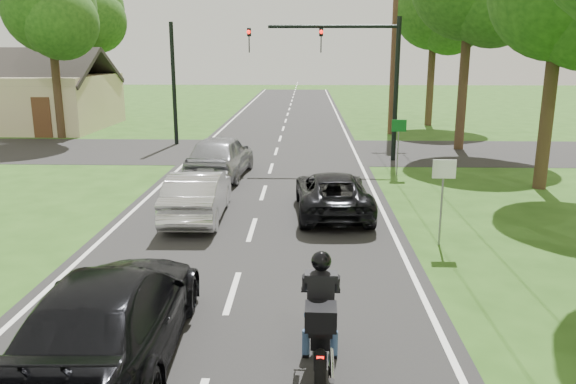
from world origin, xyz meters
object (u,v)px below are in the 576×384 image
object	(u,v)px
utility_pole_far	(394,42)
sign_white	(443,181)
silver_sedan	(198,195)
silver_suv	(220,156)
dark_suv	(332,193)
traffic_signal	(353,63)
dark_car_behind	(112,315)
sign_green	(399,134)
motorcycle_rider	(321,325)

from	to	relation	value
utility_pole_far	sign_white	distance (m)	19.39
silver_sedan	sign_white	world-z (taller)	sign_white
silver_suv	dark_suv	bearing A→B (deg)	134.27
silver_sedan	utility_pole_far	size ratio (longest dim) A/B	0.41
silver_suv	traffic_signal	size ratio (longest dim) A/B	0.74
silver_suv	sign_white	distance (m)	9.86
dark_car_behind	traffic_signal	distance (m)	17.52
sign_white	utility_pole_far	bearing A→B (deg)	85.49
dark_car_behind	utility_pole_far	world-z (taller)	utility_pole_far
dark_suv	dark_car_behind	size ratio (longest dim) A/B	0.86
silver_suv	dark_car_behind	size ratio (longest dim) A/B	0.93
silver_sedan	silver_suv	distance (m)	5.38
silver_suv	traffic_signal	distance (m)	7.09
sign_white	sign_green	distance (m)	8.00
sign_white	motorcycle_rider	bearing A→B (deg)	-118.28
motorcycle_rider	dark_car_behind	world-z (taller)	motorcycle_rider
sign_white	silver_suv	bearing A→B (deg)	131.23
motorcycle_rider	dark_suv	size ratio (longest dim) A/B	0.49
dark_suv	silver_sedan	world-z (taller)	silver_sedan
utility_pole_far	dark_suv	bearing A→B (deg)	-103.76
silver_sedan	traffic_signal	xyz separation A→B (m)	(4.95, 9.00, 3.45)
sign_green	motorcycle_rider	bearing A→B (deg)	-103.36
dark_car_behind	sign_white	distance (m)	8.31
sign_green	traffic_signal	bearing A→B (deg)	117.38
traffic_signal	motorcycle_rider	bearing A→B (deg)	-95.76
silver_suv	sign_white	xyz separation A→B (m)	(6.48, -7.39, 0.78)
dark_car_behind	silver_suv	bearing A→B (deg)	-90.79
silver_sedan	sign_white	xyz separation A→B (m)	(6.32, -2.02, 0.91)
motorcycle_rider	traffic_signal	bearing A→B (deg)	85.55
dark_suv	sign_white	bearing A→B (deg)	130.77
motorcycle_rider	dark_suv	world-z (taller)	motorcycle_rider
dark_suv	sign_green	world-z (taller)	sign_green
utility_pole_far	motorcycle_rider	bearing A→B (deg)	-100.43
sign_green	silver_sedan	bearing A→B (deg)	-137.46
silver_sedan	sign_green	size ratio (longest dim) A/B	1.93
silver_sedan	sign_green	distance (m)	8.89
dark_car_behind	sign_white	xyz separation A→B (m)	(6.19, 5.48, 0.85)
sign_white	traffic_signal	bearing A→B (deg)	97.05
dark_car_behind	traffic_signal	bearing A→B (deg)	-108.39
silver_suv	utility_pole_far	world-z (taller)	utility_pole_far
dark_car_behind	motorcycle_rider	bearing A→B (deg)	174.68
motorcycle_rider	silver_suv	distance (m)	13.50
utility_pole_far	dark_car_behind	bearing A→B (deg)	-107.43
utility_pole_far	sign_green	bearing A→B (deg)	-96.73
traffic_signal	sign_white	world-z (taller)	traffic_signal
sign_white	sign_green	xyz separation A→B (m)	(0.20, 8.00, 0.00)
sign_green	dark_car_behind	bearing A→B (deg)	-115.37
silver_suv	sign_white	size ratio (longest dim) A/B	2.23
silver_suv	dark_car_behind	bearing A→B (deg)	95.57
motorcycle_rider	sign_white	distance (m)	6.48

